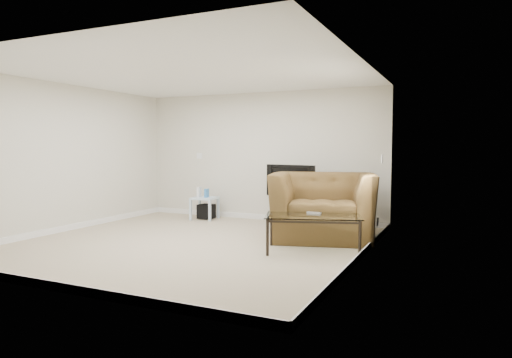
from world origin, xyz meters
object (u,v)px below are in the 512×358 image
at_px(tv_stand, 294,211).
at_px(coffee_table, 313,233).
at_px(television, 293,180).
at_px(side_table, 205,208).
at_px(recliner, 323,194).
at_px(subwoofer, 206,211).

height_order(tv_stand, coffee_table, tv_stand).
bearing_deg(tv_stand, television, -90.00).
xyz_separation_m(tv_stand, side_table, (-1.88, 0.00, -0.05)).
relative_size(television, side_table, 2.02).
distance_m(television, side_table, 1.98).
xyz_separation_m(side_table, coffee_table, (2.82, -1.81, 0.03)).
relative_size(tv_stand, recliner, 0.41).
distance_m(side_table, subwoofer, 0.07).
relative_size(recliner, coffee_table, 1.23).
height_order(television, recliner, recliner).
xyz_separation_m(television, subwoofer, (-1.85, 0.05, -0.68)).
xyz_separation_m(subwoofer, recliner, (2.65, -0.87, 0.54)).
height_order(television, side_table, television).
bearing_deg(television, recliner, -33.74).
xyz_separation_m(side_table, subwoofer, (0.03, 0.02, -0.06)).
distance_m(television, coffee_table, 2.09).
height_order(television, coffee_table, television).
relative_size(television, recliner, 0.58).
relative_size(subwoofer, coffee_table, 0.22).
xyz_separation_m(recliner, coffee_table, (0.14, -0.96, -0.44)).
height_order(tv_stand, television, television).
xyz_separation_m(television, coffee_table, (0.94, -1.78, -0.58)).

